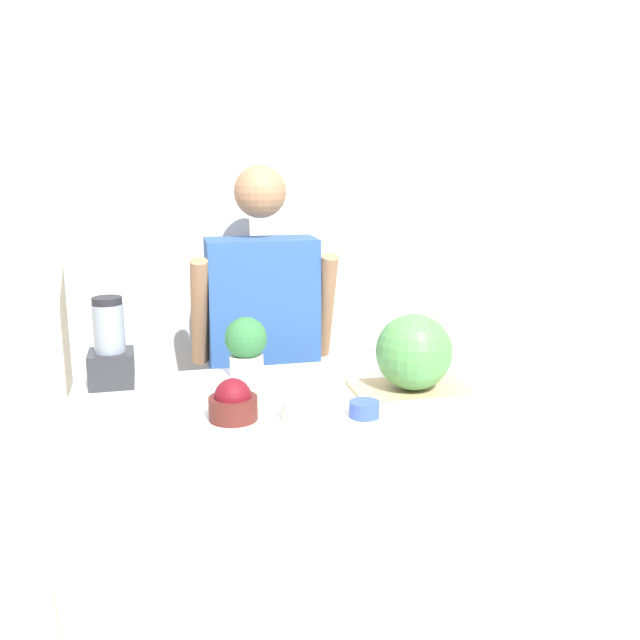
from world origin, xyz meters
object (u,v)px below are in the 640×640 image
(refrigerator, at_px, (163,330))
(bowl_cherries, at_px, (233,403))
(watermelon, at_px, (414,352))
(bowl_small_blue, at_px, (364,409))
(person, at_px, (263,359))
(blender, at_px, (110,350))
(potted_plant, at_px, (246,345))
(bowl_cream, at_px, (305,407))

(refrigerator, relative_size, bowl_cherries, 11.18)
(watermelon, bearing_deg, bowl_small_blue, -141.21)
(person, relative_size, blender, 5.27)
(refrigerator, relative_size, potted_plant, 7.64)
(bowl_cream, distance_m, blender, 0.75)
(refrigerator, height_order, watermelon, refrigerator)
(refrigerator, distance_m, bowl_cherries, 1.48)
(watermelon, distance_m, bowl_cherries, 0.63)
(refrigerator, height_order, bowl_cherries, refrigerator)
(person, distance_m, blender, 0.75)
(bowl_small_blue, xyz_separation_m, blender, (-0.76, 0.49, 0.10))
(bowl_cream, xyz_separation_m, potted_plant, (-0.12, 0.46, 0.08))
(refrigerator, relative_size, person, 1.01)
(refrigerator, height_order, bowl_small_blue, refrigerator)
(person, relative_size, bowl_cream, 11.43)
(bowl_small_blue, height_order, blender, blender)
(person, bearing_deg, potted_plant, -106.11)
(refrigerator, relative_size, bowl_small_blue, 17.75)
(blender, height_order, potted_plant, blender)
(bowl_cherries, xyz_separation_m, bowl_small_blue, (0.39, -0.07, -0.03))
(watermelon, height_order, bowl_small_blue, watermelon)
(refrigerator, xyz_separation_m, potted_plant, (0.28, -1.05, 0.18))
(bowl_cherries, relative_size, bowl_cream, 1.04)
(watermelon, bearing_deg, bowl_cream, -158.78)
(person, bearing_deg, bowl_small_blue, -79.34)
(person, xyz_separation_m, blender, (-0.59, -0.43, 0.19))
(blender, bearing_deg, watermelon, -17.50)
(refrigerator, xyz_separation_m, blender, (-0.18, -1.04, 0.20))
(watermelon, relative_size, bowl_small_blue, 2.74)
(refrigerator, distance_m, watermelon, 1.59)
(person, relative_size, potted_plant, 7.53)
(person, relative_size, bowl_cherries, 11.03)
(person, bearing_deg, bowl_cream, -90.43)
(watermelon, distance_m, bowl_small_blue, 0.31)
(person, xyz_separation_m, watermelon, (0.39, -0.74, 0.21))
(person, distance_m, bowl_cherries, 0.88)
(person, bearing_deg, refrigerator, 123.44)
(watermelon, bearing_deg, blender, 162.50)
(bowl_cherries, distance_m, bowl_small_blue, 0.40)
(person, bearing_deg, bowl_cherries, -104.46)
(blender, bearing_deg, refrigerator, 80.04)
(person, xyz_separation_m, bowl_cream, (-0.01, -0.89, 0.11))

